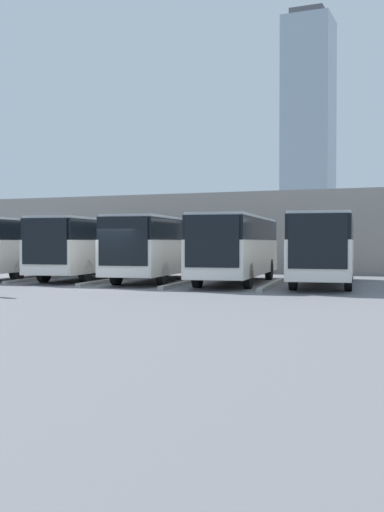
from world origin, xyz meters
name	(u,v)px	position (x,y,z in m)	size (l,w,h in m)	color
ground_plane	(110,288)	(0.00, 0.00, 0.00)	(600.00, 600.00, 0.00)	slate
bus_0	(325,246)	(-8.11, -5.13, 1.76)	(3.95, 10.88, 3.14)	silver
curb_divider_0	(271,285)	(-6.08, -3.55, 0.07)	(0.24, 7.30, 0.15)	#9E9E99
bus_1	(237,246)	(-4.06, -4.81, 1.76)	(3.95, 10.88, 3.14)	silver
curb_divider_1	(184,283)	(-2.03, -3.23, 0.07)	(0.24, 7.30, 0.15)	#9E9E99
bus_2	(161,246)	(0.00, -5.04, 1.76)	(3.95, 10.88, 3.14)	silver
curb_divider_2	(109,280)	(2.03, -3.47, 0.07)	(0.24, 7.30, 0.15)	#9E9E99
bus_3	(92,246)	(4.05, -5.21, 1.76)	(3.95, 10.88, 3.14)	silver
curb_divider_3	(42,278)	(6.08, -3.64, 0.07)	(0.24, 7.30, 0.15)	#9E9E99
bus_4	(30,245)	(8.11, -5.32, 1.76)	(3.95, 10.88, 3.14)	silver
station_building	(248,233)	(0.00, -19.24, 2.59)	(42.58, 11.91, 5.12)	gray
office_tower	(308,132)	(29.31, -172.22, 35.65)	(14.47, 14.47, 72.51)	#93A8B7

